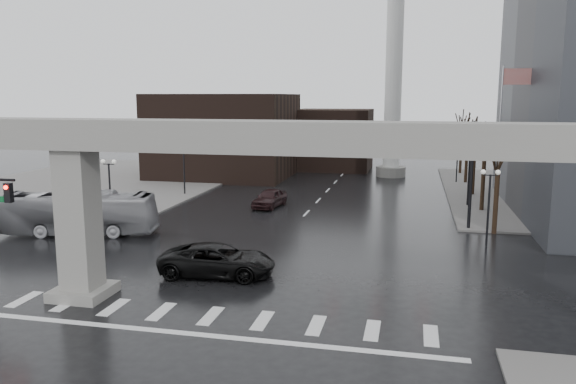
% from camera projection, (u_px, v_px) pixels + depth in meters
% --- Properties ---
extents(ground, '(160.00, 160.00, 0.00)m').
position_uv_depth(ground, '(218.00, 308.00, 26.15)').
color(ground, black).
rests_on(ground, ground).
extents(sidewalk_nw, '(28.00, 36.00, 0.15)m').
position_uv_depth(sidewalk_nw, '(113.00, 179.00, 66.36)').
color(sidewalk_nw, '#64615F').
rests_on(sidewalk_nw, ground).
extents(elevated_guideway, '(48.00, 2.60, 8.70)m').
position_uv_depth(elevated_guideway, '(242.00, 162.00, 24.71)').
color(elevated_guideway, gray).
rests_on(elevated_guideway, ground).
extents(building_far_left, '(16.00, 14.00, 10.00)m').
position_uv_depth(building_far_left, '(225.00, 135.00, 68.72)').
color(building_far_left, black).
rests_on(building_far_left, ground).
extents(building_far_mid, '(10.00, 10.00, 8.00)m').
position_uv_depth(building_far_mid, '(333.00, 139.00, 75.92)').
color(building_far_mid, black).
rests_on(building_far_mid, ground).
extents(smokestack, '(3.60, 3.60, 30.00)m').
position_uv_depth(smokestack, '(394.00, 66.00, 66.85)').
color(smokestack, silver).
rests_on(smokestack, ground).
extents(signal_mast_arm, '(12.12, 0.43, 8.00)m').
position_uv_depth(signal_mast_arm, '(419.00, 150.00, 41.31)').
color(signal_mast_arm, black).
rests_on(signal_mast_arm, ground).
extents(flagpole_assembly, '(2.06, 0.12, 12.00)m').
position_uv_depth(flagpole_assembly, '(504.00, 126.00, 42.75)').
color(flagpole_assembly, silver).
rests_on(flagpole_assembly, ground).
extents(lamp_right_0, '(1.22, 0.32, 5.11)m').
position_uv_depth(lamp_right_0, '(489.00, 195.00, 36.12)').
color(lamp_right_0, black).
rests_on(lamp_right_0, ground).
extents(lamp_right_1, '(1.22, 0.32, 5.11)m').
position_uv_depth(lamp_right_1, '(469.00, 168.00, 49.59)').
color(lamp_right_1, black).
rests_on(lamp_right_1, ground).
extents(lamp_right_2, '(1.22, 0.32, 5.11)m').
position_uv_depth(lamp_right_2, '(458.00, 153.00, 63.06)').
color(lamp_right_2, black).
rests_on(lamp_right_2, ground).
extents(lamp_left_0, '(1.22, 0.32, 5.11)m').
position_uv_depth(lamp_left_0, '(110.00, 181.00, 41.93)').
color(lamp_left_0, black).
rests_on(lamp_left_0, ground).
extents(lamp_left_1, '(1.22, 0.32, 5.11)m').
position_uv_depth(lamp_left_1, '(184.00, 160.00, 55.40)').
color(lamp_left_1, black).
rests_on(lamp_left_1, ground).
extents(lamp_left_2, '(1.22, 0.32, 5.11)m').
position_uv_depth(lamp_left_2, '(229.00, 148.00, 68.87)').
color(lamp_left_2, black).
rests_on(lamp_left_2, ground).
extents(tree_right_0, '(1.09, 1.58, 7.50)m').
position_uv_depth(tree_right_0, '(497.00, 195.00, 39.88)').
color(tree_right_0, black).
rests_on(tree_right_0, ground).
extents(tree_right_1, '(1.09, 1.61, 7.67)m').
position_uv_depth(tree_right_1, '(484.00, 179.00, 47.56)').
color(tree_right_1, black).
rests_on(tree_right_1, ground).
extents(tree_right_2, '(1.10, 1.63, 7.85)m').
position_uv_depth(tree_right_2, '(474.00, 166.00, 55.25)').
color(tree_right_2, black).
rests_on(tree_right_2, ground).
extents(tree_right_3, '(1.11, 1.66, 8.02)m').
position_uv_depth(tree_right_3, '(467.00, 157.00, 62.93)').
color(tree_right_3, black).
rests_on(tree_right_3, ground).
extents(tree_right_4, '(1.12, 1.69, 8.19)m').
position_uv_depth(tree_right_4, '(461.00, 150.00, 70.62)').
color(tree_right_4, black).
rests_on(tree_right_4, ground).
extents(pickup_truck, '(6.51, 3.41, 1.75)m').
position_uv_depth(pickup_truck, '(218.00, 260.00, 30.72)').
color(pickup_truck, black).
rests_on(pickup_truck, ground).
extents(city_bus, '(11.38, 4.82, 3.09)m').
position_uv_depth(city_bus, '(77.00, 213.00, 39.79)').
color(city_bus, '#9E9EA2').
rests_on(city_bus, ground).
extents(far_car, '(2.58, 4.99, 1.62)m').
position_uv_depth(far_car, '(270.00, 198.00, 49.80)').
color(far_car, black).
rests_on(far_car, ground).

